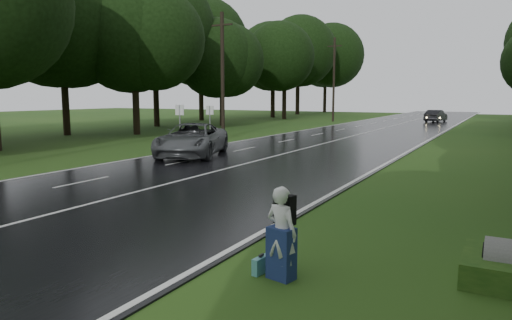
% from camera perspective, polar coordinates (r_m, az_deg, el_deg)
% --- Properties ---
extents(ground, '(160.00, 160.00, 0.00)m').
position_cam_1_polar(ground, '(14.73, -18.90, -5.04)').
color(ground, '#294A16').
rests_on(ground, ground).
extents(road, '(12.00, 140.00, 0.04)m').
position_cam_1_polar(road, '(31.66, 8.77, 2.10)').
color(road, black).
rests_on(road, ground).
extents(lane_center, '(0.12, 140.00, 0.01)m').
position_cam_1_polar(lane_center, '(31.66, 8.77, 2.15)').
color(lane_center, silver).
rests_on(lane_center, road).
extents(grey_car, '(4.88, 6.80, 1.72)m').
position_cam_1_polar(grey_car, '(24.59, -7.94, 2.51)').
color(grey_car, '#4D5053').
rests_on(grey_car, road).
extents(far_car, '(2.23, 4.62, 1.46)m').
position_cam_1_polar(far_car, '(60.02, 21.38, 5.10)').
color(far_car, black).
rests_on(far_car, road).
extents(hitchhiker, '(0.68, 0.64, 1.66)m').
position_cam_1_polar(hitchhiker, '(8.17, 3.20, -9.38)').
color(hitchhiker, silver).
rests_on(hitchhiker, ground).
extents(suitcase, '(0.18, 0.44, 0.31)m').
position_cam_1_polar(suitcase, '(8.59, 0.65, -12.86)').
color(suitcase, teal).
rests_on(suitcase, ground).
extents(utility_pole_mid, '(1.80, 0.28, 9.38)m').
position_cam_1_polar(utility_pole_mid, '(35.62, -4.09, 2.79)').
color(utility_pole_mid, black).
rests_on(utility_pole_mid, ground).
extents(utility_pole_far, '(1.80, 0.28, 10.25)m').
position_cam_1_polar(utility_pole_far, '(58.59, 9.50, 4.73)').
color(utility_pole_far, black).
rests_on(utility_pole_far, ground).
extents(road_sign_a, '(0.63, 0.10, 2.64)m').
position_cam_1_polar(road_sign_a, '(29.21, -9.34, 1.56)').
color(road_sign_a, white).
rests_on(road_sign_a, ground).
extents(road_sign_b, '(0.61, 0.10, 2.53)m').
position_cam_1_polar(road_sign_b, '(31.85, -5.69, 2.15)').
color(road_sign_b, white).
rests_on(road_sign_b, ground).
extents(tree_left_d, '(8.89, 8.89, 13.89)m').
position_cam_1_polar(tree_left_d, '(39.72, -14.51, 3.09)').
color(tree_left_d, black).
rests_on(tree_left_d, ground).
extents(tree_left_e, '(7.68, 7.68, 12.00)m').
position_cam_1_polar(tree_left_e, '(50.09, -4.19, 4.28)').
color(tree_left_e, black).
rests_on(tree_left_e, ground).
extents(tree_left_f, '(9.55, 9.55, 14.91)m').
position_cam_1_polar(tree_left_f, '(64.19, 3.49, 5.09)').
color(tree_left_f, black).
rests_on(tree_left_f, ground).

